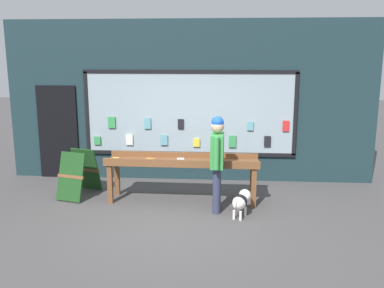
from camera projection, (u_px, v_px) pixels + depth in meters
name	position (u px, v px, depth m)	size (l,w,h in m)	color
ground_plane	(178.00, 217.00, 7.44)	(40.00, 40.00, 0.00)	#474444
shopfront_facade	(187.00, 102.00, 9.42)	(8.08, 0.29, 3.52)	#192D33
display_table_main	(182.00, 164.00, 8.13)	(2.90, 0.71, 0.89)	brown
person_browsing	(217.00, 156.00, 7.49)	(0.23, 0.68, 1.73)	#2D334C
small_dog	(241.00, 201.00, 7.41)	(0.39, 0.59, 0.44)	white
sandwich_board_sign	(79.00, 173.00, 8.46)	(0.74, 0.95, 0.92)	#193F19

